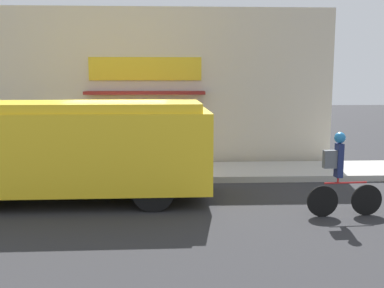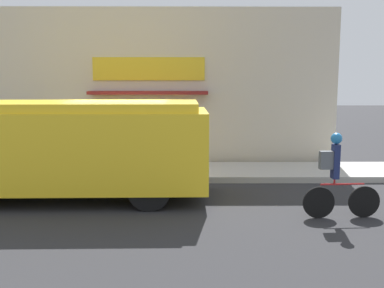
{
  "view_description": "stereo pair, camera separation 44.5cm",
  "coord_description": "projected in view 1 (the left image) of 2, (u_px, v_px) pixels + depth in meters",
  "views": [
    {
      "loc": [
        1.37,
        -11.72,
        2.79
      ],
      "look_at": [
        1.9,
        -0.2,
        1.1
      ],
      "focal_mm": 42.0,
      "sensor_mm": 36.0,
      "label": 1
    },
    {
      "loc": [
        1.82,
        -11.73,
        2.79
      ],
      "look_at": [
        1.9,
        -0.2,
        1.1
      ],
      "focal_mm": 42.0,
      "sensor_mm": 36.0,
      "label": 2
    }
  ],
  "objects": [
    {
      "name": "school_bus",
      "position": [
        77.0,
        149.0,
        10.24
      ],
      "size": [
        6.67,
        2.77,
        2.26
      ],
      "rotation": [
        0.0,
        0.0,
        0.01
      ],
      "color": "yellow",
      "rests_on": "ground_plane"
    },
    {
      "name": "cyclist",
      "position": [
        340.0,
        175.0,
        9.05
      ],
      "size": [
        1.58,
        0.22,
        1.73
      ],
      "rotation": [
        0.0,
        0.0,
        0.06
      ],
      "color": "black",
      "rests_on": "ground_plane"
    },
    {
      "name": "sidewalk",
      "position": [
        125.0,
        173.0,
        13.01
      ],
      "size": [
        28.0,
        2.21,
        0.17
      ],
      "color": "#ADAAA3",
      "rests_on": "ground_plane"
    },
    {
      "name": "storefront",
      "position": [
        128.0,
        88.0,
        14.13
      ],
      "size": [
        13.06,
        0.8,
        4.98
      ],
      "color": "beige",
      "rests_on": "ground_plane"
    },
    {
      "name": "trash_bin",
      "position": [
        37.0,
        154.0,
        13.05
      ],
      "size": [
        0.51,
        0.51,
        0.89
      ],
      "color": "slate",
      "rests_on": "sidewalk"
    },
    {
      "name": "ground_plane",
      "position": [
        120.0,
        184.0,
        11.92
      ],
      "size": [
        70.0,
        70.0,
        0.0
      ],
      "primitive_type": "plane",
      "color": "#2B2B2D"
    }
  ]
}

